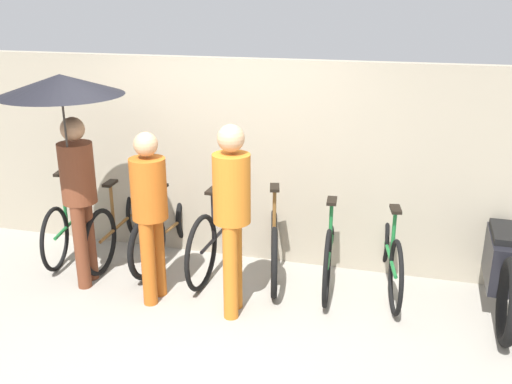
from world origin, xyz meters
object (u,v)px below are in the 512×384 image
Objects in this scene: parked_bicycle_3 at (220,231)px; parked_bicycle_5 at (331,241)px; parked_bicycle_6 at (389,251)px; pedestrian_leading at (67,120)px; parked_bicycle_1 at (121,222)px; pedestrian_center at (150,206)px; parked_bicycle_4 at (274,239)px; motorcycle at (500,261)px; parked_bicycle_2 at (171,227)px; parked_bicycle_0 at (73,218)px; pedestrian_trailing at (232,207)px.

parked_bicycle_3 reaches higher than parked_bicycle_5.
pedestrian_leading reaches higher than parked_bicycle_6.
parked_bicycle_1 is 1.05× the size of pedestrian_center.
parked_bicycle_4 is 0.78× the size of motorcycle.
parked_bicycle_6 is at bearing -85.46° from parked_bicycle_2.
parked_bicycle_1 is at bearing 90.47° from motorcycle.
parked_bicycle_6 is (3.43, 0.04, 0.00)m from parked_bicycle_0.
parked_bicycle_3 is at bearing -90.23° from parked_bicycle_2.
parked_bicycle_0 is at bearing 92.11° from parked_bicycle_3.
parked_bicycle_4 is 1.01× the size of pedestrian_center.
parked_bicycle_6 is at bearing -150.35° from pedestrian_trailing.
pedestrian_trailing is (0.97, -0.90, 0.65)m from parked_bicycle_2.
parked_bicycle_6 is 0.97× the size of pedestrian_trailing.
parked_bicycle_0 is at bearing 91.04° from motorcycle.
parked_bicycle_0 is at bearing 81.32° from parked_bicycle_6.
pedestrian_center is 0.93× the size of pedestrian_trailing.
pedestrian_leading is 1.20× the size of pedestrian_trailing.
pedestrian_center reaches higher than parked_bicycle_1.
pedestrian_trailing reaches higher than motorcycle.
motorcycle is at bearing -165.15° from pedestrian_trailing.
parked_bicycle_4 is 2.13m from motorcycle.
parked_bicycle_6 is at bearing -86.74° from parked_bicycle_3.
pedestrian_center is (-0.37, -0.82, 0.54)m from parked_bicycle_3.
pedestrian_leading is (-2.28, -0.86, 1.28)m from parked_bicycle_5.
parked_bicycle_5 is at bearing -145.43° from pedestrian_center.
parked_bicycle_2 is at bearing 80.30° from parked_bicycle_6.
pedestrian_center is 3.21m from motorcycle.
pedestrian_trailing reaches higher than parked_bicycle_3.
pedestrian_trailing is (2.12, -0.85, 0.65)m from parked_bicycle_0.
parked_bicycle_3 is 1.14m from parked_bicycle_5.
parked_bicycle_6 is at bearing -100.67° from parked_bicycle_0.
pedestrian_center is (0.77, -0.85, 0.57)m from parked_bicycle_1.
pedestrian_leading reaches higher than motorcycle.
parked_bicycle_4 is at bearing -85.56° from parked_bicycle_3.
parked_bicycle_4 is (0.57, 0.02, -0.03)m from parked_bicycle_3.
pedestrian_leading is at bearing 2.07° from pedestrian_center.
parked_bicycle_4 is 0.98× the size of parked_bicycle_6.
parked_bicycle_1 is at bearing 86.43° from parked_bicycle_5.
parked_bicycle_2 is 3.27m from motorcycle.
parked_bicycle_4 is at bearing -93.26° from parked_bicycle_1.
parked_bicycle_4 reaches higher than motorcycle.
parked_bicycle_3 is 0.84× the size of pedestrian_leading.
parked_bicycle_2 is at bearing -72.94° from pedestrian_center.
pedestrian_trailing reaches higher than pedestrian_center.
pedestrian_leading is 1.00× the size of motorcycle.
parked_bicycle_2 is 2.28m from parked_bicycle_6.
parked_bicycle_1 is at bearing -97.35° from pedestrian_leading.
pedestrian_leading is at bearing -6.88° from pedestrian_trailing.
parked_bicycle_4 is (2.28, 0.02, -0.00)m from parked_bicycle_0.
parked_bicycle_4 is 0.57m from parked_bicycle_5.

